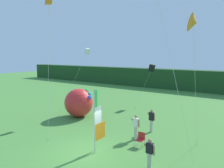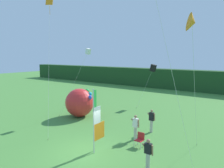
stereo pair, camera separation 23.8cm
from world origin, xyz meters
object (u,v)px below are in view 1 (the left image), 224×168
object	(u,v)px
person_far_left	(150,153)
kite_orange_diamond_2	(49,10)
kite_black_box_0	(152,68)
banner_flag	(98,122)
person_mid_field	(151,120)
inflatable_balloon	(79,103)
kite_orange_delta_3	(193,23)
folding_chair	(141,138)
kite_white_box_1	(87,52)
person_near_banner	(136,126)

from	to	relation	value
person_far_left	kite_orange_diamond_2	size ratio (longest dim) A/B	0.15
kite_black_box_0	banner_flag	bearing A→B (deg)	-78.91
banner_flag	person_mid_field	bearing A→B (deg)	75.03
inflatable_balloon	kite_orange_delta_3	distance (m)	13.01
folding_chair	kite_orange_diamond_2	distance (m)	11.64
person_far_left	inflatable_balloon	world-z (taller)	inflatable_balloon
banner_flag	kite_orange_delta_3	world-z (taller)	kite_orange_delta_3
inflatable_balloon	kite_white_box_1	world-z (taller)	kite_white_box_1
inflatable_balloon	folding_chair	distance (m)	8.22
kite_orange_diamond_2	kite_orange_delta_3	xyz separation A→B (m)	(10.94, -0.72, -1.99)
person_mid_field	kite_orange_diamond_2	size ratio (longest dim) A/B	0.17
kite_white_box_1	person_far_left	bearing A→B (deg)	-31.86
banner_flag	folding_chair	world-z (taller)	banner_flag
person_near_banner	inflatable_balloon	world-z (taller)	inflatable_balloon
folding_chair	kite_black_box_0	xyz separation A→B (m)	(-4.41, 11.33, 3.77)
person_far_left	inflatable_balloon	distance (m)	10.47
inflatable_balloon	person_near_banner	bearing A→B (deg)	-14.09
folding_chair	kite_black_box_0	bearing A→B (deg)	111.25
person_near_banner	kite_black_box_0	xyz separation A→B (m)	(-3.63, 10.53, 3.36)
inflatable_balloon	person_far_left	bearing A→B (deg)	-26.52
kite_orange_delta_3	person_mid_field	bearing A→B (deg)	132.87
banner_flag	kite_white_box_1	size ratio (longest dim) A/B	0.60
banner_flag	person_mid_field	world-z (taller)	banner_flag
person_far_left	folding_chair	distance (m)	2.66
kite_black_box_0	person_mid_field	bearing A→B (deg)	-65.54
person_near_banner	kite_orange_diamond_2	bearing A→B (deg)	-169.16
kite_black_box_0	inflatable_balloon	bearing A→B (deg)	-110.98
inflatable_balloon	person_mid_field	bearing A→B (deg)	1.24
kite_orange_diamond_2	person_near_banner	bearing A→B (deg)	10.84
person_mid_field	folding_chair	world-z (taller)	person_mid_field
kite_black_box_0	kite_white_box_1	xyz separation A→B (m)	(-3.12, -7.78, 1.79)
person_mid_field	folding_chair	xyz separation A→B (m)	(0.49, -2.71, -0.42)
kite_black_box_0	kite_orange_diamond_2	xyz separation A→B (m)	(-3.34, -11.87, 4.91)
banner_flag	folding_chair	distance (m)	3.05
person_far_left	kite_white_box_1	bearing A→B (deg)	148.14
folding_chair	kite_white_box_1	bearing A→B (deg)	154.75
inflatable_balloon	kite_white_box_1	bearing A→B (deg)	75.81
person_far_left	kite_black_box_0	xyz separation A→B (m)	(-5.99, 13.45, 3.44)
kite_black_box_0	kite_orange_diamond_2	bearing A→B (deg)	-105.72
folding_chair	kite_orange_diamond_2	world-z (taller)	kite_orange_diamond_2
person_near_banner	person_far_left	size ratio (longest dim) A/B	1.09
kite_orange_diamond_2	kite_orange_delta_3	world-z (taller)	kite_orange_diamond_2
person_far_left	kite_orange_diamond_2	bearing A→B (deg)	170.39
person_mid_field	kite_orange_delta_3	size ratio (longest dim) A/B	0.23
inflatable_balloon	kite_orange_diamond_2	bearing A→B (deg)	-89.50
kite_white_box_1	person_near_banner	bearing A→B (deg)	-22.17
inflatable_balloon	kite_black_box_0	xyz separation A→B (m)	(3.37, 8.78, 2.94)
banner_flag	folding_chair	bearing A→B (deg)	49.78
inflatable_balloon	kite_orange_diamond_2	xyz separation A→B (m)	(0.03, -3.09, 7.85)
person_near_banner	folding_chair	world-z (taller)	person_near_banner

